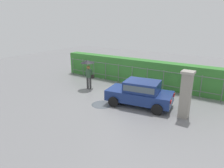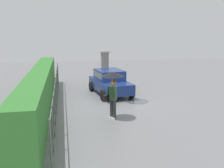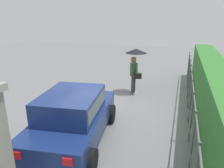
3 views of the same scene
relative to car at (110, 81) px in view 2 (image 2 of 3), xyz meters
The scene contains 7 objects.
ground_plane 2.02m from the car, behind, with size 40.00×40.00×0.00m, color slate.
car is the anchor object (origin of this frame).
pedestrian 4.56m from the car, behind, with size 0.98×0.98×2.08m.
gate_pillar 2.56m from the car, ahead, with size 0.60×0.60×2.42m.
fence_section 3.80m from the car, 125.29° to the left, with size 12.23×0.05×1.50m.
hedge_row 4.40m from the car, 119.96° to the left, with size 13.18×0.90×1.90m, color #387F33.
puddle_near 2.35m from the car, 148.54° to the right, with size 1.25×1.25×0.00m, color #4C545B.
Camera 2 is at (-12.62, 2.73, 3.64)m, focal length 40.06 mm.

